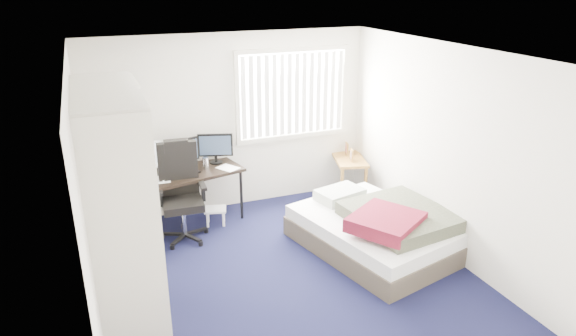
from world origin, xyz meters
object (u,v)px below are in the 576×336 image
(office_chair, at_px, (182,202))
(desk, at_px, (183,170))
(bed, at_px, (378,229))
(nightstand, at_px, (348,161))

(office_chair, bearing_deg, desk, 74.22)
(bed, bearing_deg, desk, 142.12)
(office_chair, height_order, nightstand, office_chair)
(desk, xyz_separation_m, bed, (2.07, -1.61, -0.51))
(office_chair, distance_m, bed, 2.51)
(desk, height_order, nightstand, desk)
(desk, height_order, bed, desk)
(desk, relative_size, office_chair, 1.29)
(office_chair, height_order, bed, office_chair)
(desk, distance_m, nightstand, 2.56)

